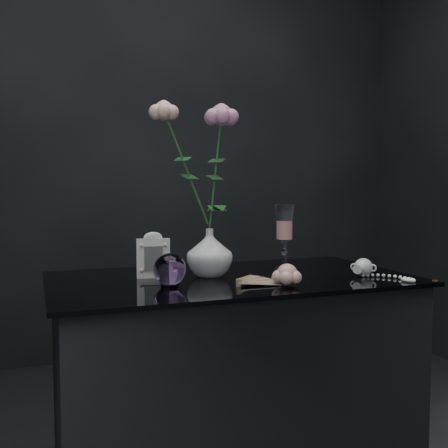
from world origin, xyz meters
name	(u,v)px	position (x,y,z in m)	size (l,w,h in m)	color
table	(231,402)	(0.00, 0.05, 0.38)	(1.05, 0.58, 0.76)	black
vase	(210,253)	(-0.06, 0.08, 0.83)	(0.14, 0.14, 0.14)	silver
wine_glass	(284,237)	(0.20, 0.11, 0.87)	(0.06, 0.06, 0.21)	white
picture_frame	(153,255)	(-0.22, 0.11, 0.83)	(0.10, 0.08, 0.13)	white
paperweight	(170,270)	(-0.21, -0.03, 0.81)	(0.09, 0.09, 0.09)	#946CAF
paper_fan	(239,282)	(-0.04, -0.10, 0.77)	(0.23, 0.18, 0.02)	beige
loose_rose	(287,275)	(0.09, -0.14, 0.79)	(0.13, 0.18, 0.06)	#E9AC96
pearl_jar	(363,267)	(0.37, -0.07, 0.79)	(0.19, 0.20, 0.06)	silver
roses	(199,158)	(-0.09, 0.08, 1.11)	(0.25, 0.11, 0.42)	#FEB6A1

